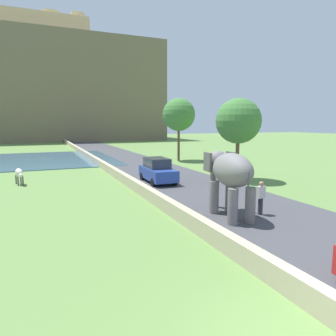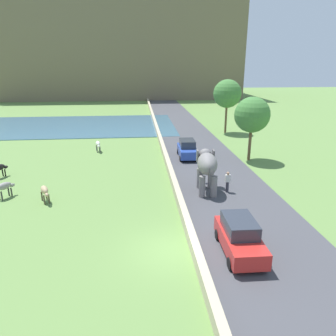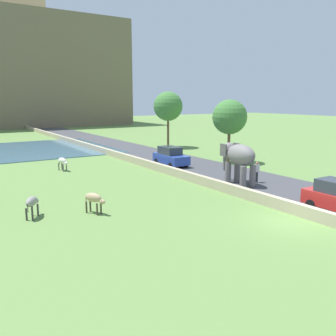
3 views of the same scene
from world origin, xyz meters
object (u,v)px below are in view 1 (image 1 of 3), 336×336
Objects in this scene: elephant at (230,174)px; person_beside_elephant at (261,197)px; car_blue at (157,171)px; cow_white at (19,173)px.

elephant reaches higher than person_beside_elephant.
car_blue is (-0.02, 8.97, -1.14)m from elephant.
person_beside_elephant is 16.43m from cow_white.
car_blue reaches higher than person_beside_elephant.
elephant is 0.87× the size of car_blue.
cow_white is at bearing 130.63° from person_beside_elephant.
car_blue is 9.69m from cow_white.
cow_white is at bearing 127.25° from elephant.
person_beside_elephant is at bearing -80.75° from car_blue.
car_blue is 2.84× the size of cow_white.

